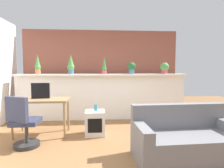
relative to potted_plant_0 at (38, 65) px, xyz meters
name	(u,v)px	position (x,y,z in m)	size (l,w,h in m)	color
ground_plane	(105,150)	(1.67, -2.00, -1.47)	(12.00, 12.00, 0.00)	brown
divider_wall	(102,97)	(1.67, 0.00, -0.87)	(4.50, 0.16, 1.19)	white
plant_shelf	(102,75)	(1.67, -0.04, -0.26)	(4.50, 0.36, 0.04)	white
brick_wall_behind	(102,73)	(1.67, 0.60, -0.22)	(4.50, 0.10, 2.50)	brown
potted_plant_0	(38,65)	(0.00, 0.00, 0.00)	(0.16, 0.16, 0.51)	#C66B42
potted_plant_1	(71,65)	(0.86, -0.02, 0.00)	(0.19, 0.19, 0.50)	#386B84
potted_plant_2	(104,66)	(1.73, -0.03, -0.04)	(0.13, 0.13, 0.46)	#B7474C
potted_plant_3	(132,67)	(2.47, -0.03, -0.06)	(0.22, 0.22, 0.31)	#386B84
potted_plant_4	(165,68)	(3.39, -0.01, -0.07)	(0.23, 0.23, 0.31)	#B7474C
desk	(42,103)	(0.40, -1.12, -0.81)	(1.10, 0.60, 0.75)	#99754C
tv_monitor	(41,91)	(0.36, -1.04, -0.56)	(0.37, 0.04, 0.33)	black
office_chair	(24,126)	(0.28, -1.78, -1.08)	(0.52, 0.52, 0.91)	#262628
side_cube_shelf	(95,123)	(1.50, -1.22, -1.22)	(0.40, 0.41, 0.50)	silver
vase_on_shelf	(96,107)	(1.52, -1.17, -0.91)	(0.07, 0.07, 0.13)	teal
couch	(185,140)	(2.89, -2.37, -1.19)	(1.59, 0.82, 0.80)	slate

